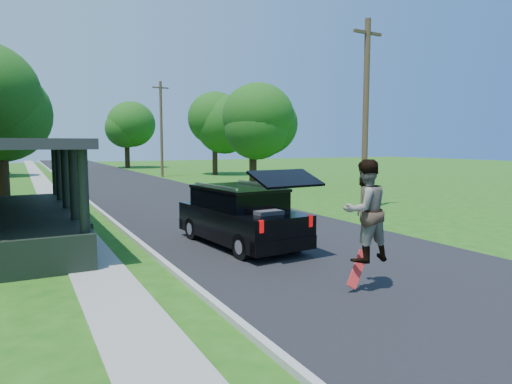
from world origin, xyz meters
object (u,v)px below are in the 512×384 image
black_suv (241,216)px  skateboarder (365,211)px  utility_pole_near (366,113)px  tree_right_near (252,119)px

black_suv → skateboarder: size_ratio=2.49×
black_suv → utility_pole_near: bearing=21.3°
tree_right_near → black_suv: bearing=-118.2°
black_suv → skateboarder: (0.40, -4.95, 0.77)m
tree_right_near → skateboarder: bearing=-111.5°
black_suv → utility_pole_near: (8.17, 4.05, 3.49)m
black_suv → utility_pole_near: size_ratio=0.61×
black_suv → skateboarder: skateboarder is taller
skateboarder → tree_right_near: (8.41, 21.38, 3.06)m
tree_right_near → utility_pole_near: utility_pole_near is taller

